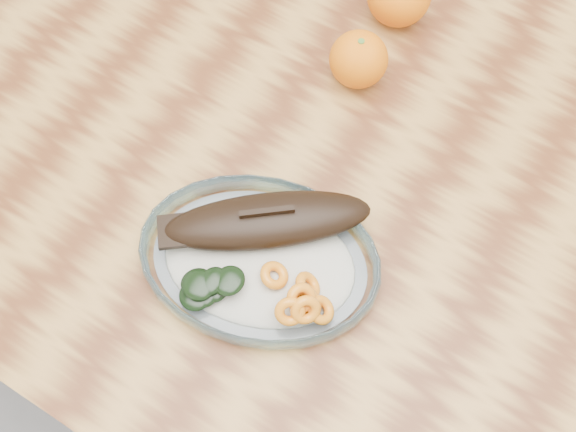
# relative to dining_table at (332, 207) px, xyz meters

# --- Properties ---
(ground) EXTENTS (3.00, 3.00, 0.00)m
(ground) POSITION_rel_dining_table_xyz_m (0.00, 0.00, -0.65)
(ground) COLOR slate
(ground) RESTS_ON ground
(dining_table) EXTENTS (1.20, 0.80, 0.75)m
(dining_table) POSITION_rel_dining_table_xyz_m (0.00, 0.00, 0.00)
(dining_table) COLOR #5D2F16
(dining_table) RESTS_ON ground
(plated_meal) EXTENTS (0.61, 0.61, 0.08)m
(plated_meal) POSITION_rel_dining_table_xyz_m (-0.01, -0.15, 0.12)
(plated_meal) COLOR white
(plated_meal) RESTS_ON dining_table
(orange_right) EXTENTS (0.07, 0.07, 0.07)m
(orange_right) POSITION_rel_dining_table_xyz_m (-0.05, 0.13, 0.14)
(orange_right) COLOR #E26104
(orange_right) RESTS_ON dining_table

